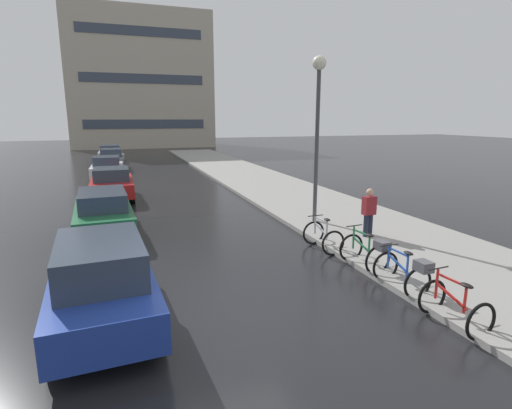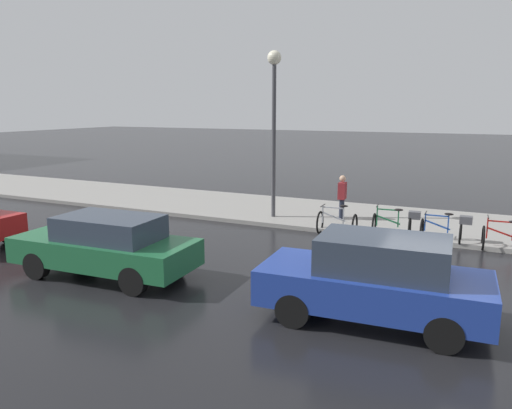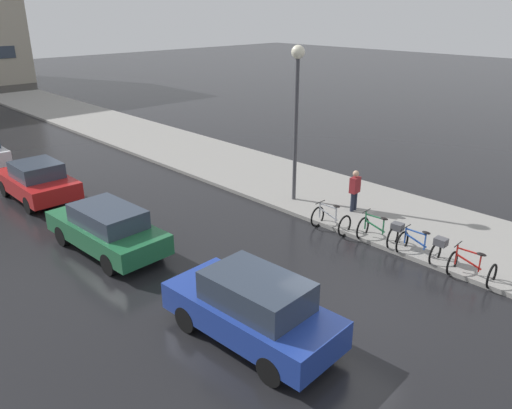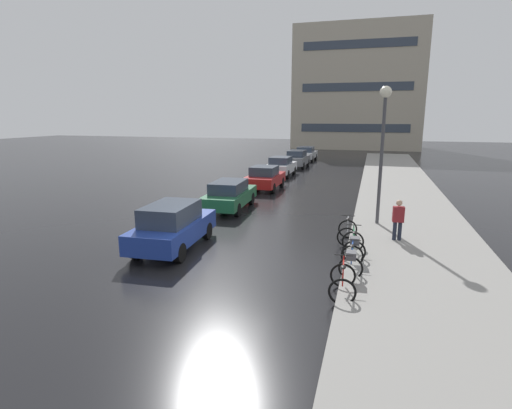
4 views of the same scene
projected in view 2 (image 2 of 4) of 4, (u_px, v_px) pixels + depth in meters
The scene contains 10 objects.
ground_plane at pixel (436, 288), 11.10m from camera, with size 140.00×140.00×0.00m, color black.
sidewalk_kerb at pixel (197, 202), 20.61m from camera, with size 4.80×60.00×0.14m, color gray.
bicycle_nearest at pixel (504, 238), 13.73m from camera, with size 0.77×1.17×0.98m.
bicycle_second at pixel (447, 228), 14.47m from camera, with size 0.73×1.39×0.95m.
bicycle_third at pixel (396, 223), 15.07m from camera, with size 0.85×1.41×1.02m.
bicycle_farthest at pixel (337, 223), 15.55m from camera, with size 0.77×1.19×0.99m.
car_blue at pixel (376, 279), 9.19m from camera, with size 2.00×4.26×1.65m.
car_green at pixel (106, 245), 11.71m from camera, with size 1.96×4.47×1.47m.
pedestrian at pixel (342, 196), 17.16m from camera, with size 0.42×0.27×1.66m.
streetlamp at pixel (274, 101), 16.90m from camera, with size 0.47×0.47×5.81m.
Camera 2 is at (-11.24, -0.88, 3.95)m, focal length 35.00 mm.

